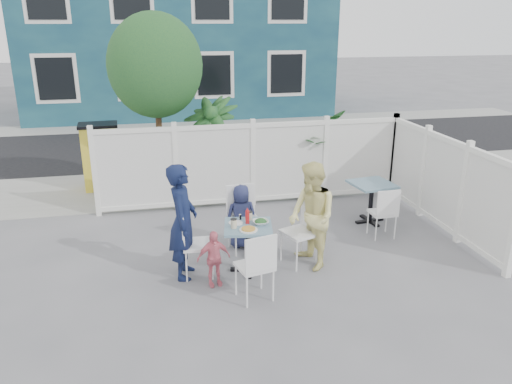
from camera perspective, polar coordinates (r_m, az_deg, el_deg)
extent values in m
plane|color=slate|center=(7.62, 2.58, -7.63)|extent=(80.00, 80.00, 0.00)
cube|color=gray|center=(11.06, -2.32, 1.09)|extent=(24.00, 2.60, 0.01)
cube|color=black|center=(14.59, -4.80, 5.47)|extent=(24.00, 5.00, 0.01)
cube|color=gray|center=(17.60, -6.12, 7.79)|extent=(24.00, 1.60, 0.01)
cube|color=navy|center=(20.62, -8.95, 17.70)|extent=(11.00, 6.00, 6.00)
cube|color=black|center=(17.74, -16.37, 12.45)|extent=(1.20, 0.04, 1.40)
cube|color=black|center=(17.90, -3.19, 13.22)|extent=(1.20, 0.04, 1.40)
cube|color=white|center=(9.53, -0.36, 3.24)|extent=(5.80, 0.04, 1.40)
cube|color=white|center=(9.35, -0.37, 7.61)|extent=(5.86, 0.08, 0.08)
cube|color=white|center=(9.76, -0.35, -1.05)|extent=(5.86, 0.08, 0.12)
cube|color=white|center=(8.99, 20.52, 1.02)|extent=(0.04, 3.60, 1.40)
cube|color=white|center=(8.80, 21.08, 5.60)|extent=(0.08, 3.66, 0.08)
cube|color=white|center=(9.24, 19.98, -3.47)|extent=(0.08, 3.66, 0.12)
cylinder|color=#382316|center=(10.12, -10.94, 6.07)|extent=(0.12, 0.12, 2.40)
ellipsoid|color=#184425|center=(9.91, -11.45, 13.97)|extent=(1.80, 1.62, 1.98)
cube|color=yellow|center=(10.98, -17.29, 3.72)|extent=(0.76, 0.56, 1.35)
imported|color=#184425|center=(10.04, -5.18, 5.04)|extent=(1.58, 1.58, 1.99)
imported|color=#184425|center=(10.40, 5.89, 4.57)|extent=(1.95, 1.98, 1.66)
cube|color=teal|center=(6.99, -0.90, -4.00)|extent=(0.77, 0.77, 0.04)
cylinder|color=black|center=(7.13, -0.89, -6.52)|extent=(0.08, 0.08, 0.64)
cube|color=black|center=(7.27, -0.87, -8.81)|extent=(0.53, 0.16, 0.04)
cube|color=black|center=(7.27, -0.87, -8.81)|extent=(0.16, 0.53, 0.04)
cube|color=teal|center=(8.93, 13.15, 0.88)|extent=(0.78, 0.78, 0.04)
cylinder|color=black|center=(9.04, 12.98, -1.25)|extent=(0.08, 0.08, 0.67)
cube|color=black|center=(9.16, 12.83, -3.21)|extent=(0.55, 0.15, 0.04)
cube|color=black|center=(9.16, 12.83, -3.21)|extent=(0.15, 0.55, 0.04)
cube|color=white|center=(7.01, -6.66, -5.95)|extent=(0.43, 0.45, 0.04)
cube|color=white|center=(6.90, -8.38, -4.10)|extent=(0.04, 0.44, 0.47)
cylinder|color=white|center=(7.29, -5.30, -6.91)|extent=(0.02, 0.02, 0.47)
cylinder|color=white|center=(6.96, -5.01, -8.25)|extent=(0.02, 0.02, 0.47)
cylinder|color=white|center=(7.28, -8.09, -7.09)|extent=(0.02, 0.02, 0.47)
cylinder|color=white|center=(6.94, -7.95, -8.44)|extent=(0.02, 0.02, 0.47)
cube|color=white|center=(7.30, 4.98, -4.65)|extent=(0.57, 0.58, 0.04)
cube|color=white|center=(7.32, 6.33, -2.34)|extent=(0.19, 0.44, 0.49)
cylinder|color=white|center=(7.16, 4.68, -7.30)|extent=(0.03, 0.03, 0.49)
cylinder|color=white|center=(7.45, 2.87, -6.18)|extent=(0.03, 0.03, 0.49)
cylinder|color=white|center=(7.37, 7.00, -6.58)|extent=(0.03, 0.03, 0.49)
cylinder|color=white|center=(7.65, 5.15, -5.53)|extent=(0.03, 0.03, 0.49)
cube|color=white|center=(7.70, -1.32, -3.27)|extent=(0.51, 0.49, 0.04)
cube|color=white|center=(7.78, -1.79, -0.85)|extent=(0.46, 0.08, 0.49)
cylinder|color=white|center=(7.69, 0.53, -5.30)|extent=(0.03, 0.03, 0.49)
cylinder|color=white|center=(7.58, -2.32, -5.69)|extent=(0.03, 0.03, 0.49)
cylinder|color=white|center=(8.01, -0.34, -4.25)|extent=(0.03, 0.03, 0.49)
cylinder|color=white|center=(7.91, -3.08, -4.61)|extent=(0.03, 0.03, 0.49)
cube|color=white|center=(6.40, -0.19, -8.48)|extent=(0.51, 0.50, 0.04)
cube|color=white|center=(6.13, 0.59, -7.13)|extent=(0.42, 0.13, 0.46)
cylinder|color=white|center=(6.58, -2.30, -9.93)|extent=(0.02, 0.02, 0.46)
cylinder|color=white|center=(6.72, 0.61, -9.29)|extent=(0.02, 0.02, 0.46)
cylinder|color=white|center=(6.31, -1.04, -11.31)|extent=(0.02, 0.02, 0.46)
cylinder|color=white|center=(6.45, 1.98, -10.60)|extent=(0.02, 0.02, 0.46)
cube|color=white|center=(8.46, 14.24, -2.32)|extent=(0.39, 0.38, 0.04)
cube|color=white|center=(8.23, 14.91, -1.24)|extent=(0.39, 0.03, 0.42)
cylinder|color=white|center=(8.59, 12.66, -3.34)|extent=(0.02, 0.02, 0.42)
cylinder|color=white|center=(8.74, 14.67, -3.13)|extent=(0.02, 0.02, 0.42)
cylinder|color=white|center=(8.33, 13.56, -4.15)|extent=(0.02, 0.02, 0.42)
cylinder|color=white|center=(8.48, 15.62, -3.92)|extent=(0.02, 0.02, 0.42)
imported|color=#10193C|center=(6.89, -8.36, -3.36)|extent=(0.50, 0.66, 1.63)
imported|color=yellow|center=(7.13, 6.40, -2.78)|extent=(0.72, 0.86, 1.56)
imported|color=navy|center=(7.82, -1.68, -2.76)|extent=(0.53, 0.38, 1.03)
imported|color=pink|center=(6.76, -4.87, -7.57)|extent=(0.49, 0.26, 0.79)
cylinder|color=white|center=(6.82, -0.87, -4.35)|extent=(0.25, 0.25, 0.02)
cylinder|color=white|center=(7.06, -2.34, -3.55)|extent=(0.20, 0.20, 0.01)
imported|color=white|center=(7.02, 0.54, -3.48)|extent=(0.22, 0.22, 0.05)
cylinder|color=beige|center=(6.89, -2.57, -3.64)|extent=(0.08, 0.08, 0.13)
cylinder|color=beige|center=(7.16, -0.74, -2.75)|extent=(0.08, 0.08, 0.12)
cylinder|color=red|center=(7.03, -0.99, -2.89)|extent=(0.06, 0.06, 0.19)
cylinder|color=white|center=(7.18, -1.83, -2.86)|extent=(0.03, 0.03, 0.08)
cylinder|color=black|center=(7.18, -1.80, -2.87)|extent=(0.03, 0.03, 0.08)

